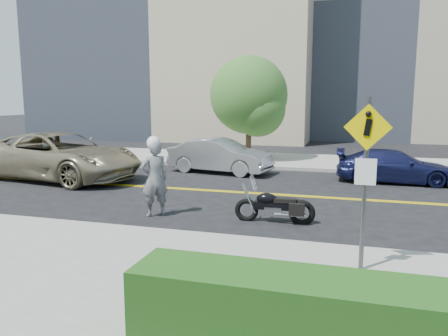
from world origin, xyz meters
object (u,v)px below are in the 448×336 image
motorcyclist (154,176)px  parked_car_blue (395,166)px  parked_car_silver (220,156)px  suv (60,156)px  motorcycle (275,199)px  pedestrian_sign (366,168)px

motorcyclist → parked_car_blue: motorcyclist is taller
parked_car_silver → motorcyclist: bearing=-167.6°
suv → parked_car_blue: bearing=-67.9°
motorcycle → suv: (-9.09, 3.67, 0.32)m
motorcycle → parked_car_blue: size_ratio=0.46×
parked_car_silver → parked_car_blue: (6.95, -0.27, -0.11)m
pedestrian_sign → parked_car_silver: size_ratio=0.68×
motorcyclist → parked_car_silver: motorcyclist is taller
pedestrian_sign → motorcyclist: size_ratio=1.39×
motorcyclist → parked_car_blue: size_ratio=0.51×
motorcyclist → parked_car_silver: size_ratio=0.49×
parked_car_silver → parked_car_blue: size_ratio=1.04×
motorcycle → parked_car_blue: bearing=57.9°
motorcyclist → parked_car_blue: (6.61, 6.88, -0.46)m
pedestrian_sign → parked_car_blue: 9.87m
motorcyclist → motorcycle: bearing=142.9°
motorcyclist → suv: size_ratio=0.33×
parked_car_silver → parked_car_blue: bearing=-82.5°
pedestrian_sign → motorcyclist: 6.01m
motorcyclist → motorcycle: (3.20, 0.28, -0.47)m
pedestrian_sign → parked_car_silver: bearing=119.3°
parked_car_silver → pedestrian_sign: bearing=-141.0°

